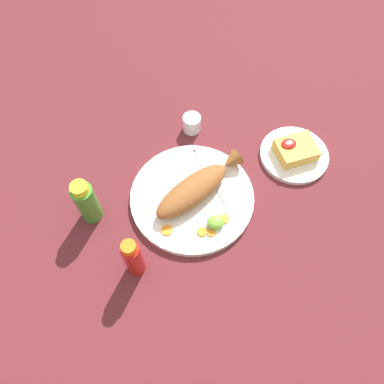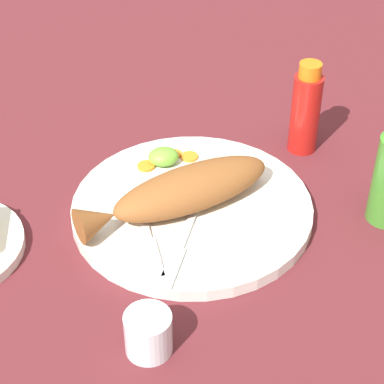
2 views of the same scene
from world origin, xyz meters
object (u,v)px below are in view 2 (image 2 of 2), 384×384
at_px(fork_near, 182,244).
at_px(salt_cup, 148,335).
at_px(fried_fish, 182,191).
at_px(hot_sauce_bottle_red, 306,110).
at_px(main_plate, 192,209).
at_px(fork_far, 147,235).

xyz_separation_m(fork_near, salt_cup, (-0.05, -0.15, 0.00)).
relative_size(fried_fish, hot_sauce_bottle_red, 1.91).
height_order(main_plate, fried_fish, fried_fish).
height_order(fried_fish, fork_near, fried_fish).
bearing_deg(main_plate, fork_near, -105.29).
xyz_separation_m(fork_far, hot_sauce_bottle_red, (0.25, 0.20, 0.05)).
xyz_separation_m(main_plate, fork_near, (-0.02, -0.08, 0.01)).
xyz_separation_m(fried_fish, hot_sauce_bottle_red, (0.20, 0.15, 0.02)).
relative_size(fried_fish, fork_far, 1.51).
relative_size(fried_fish, salt_cup, 5.25).
bearing_deg(fork_near, fork_far, -96.95).
xyz_separation_m(fork_near, fork_far, (-0.04, 0.02, 0.00)).
bearing_deg(main_plate, fork_far, -137.52).
bearing_deg(fork_far, main_plate, 126.24).
bearing_deg(hot_sauce_bottle_red, salt_cup, -125.23).
relative_size(main_plate, hot_sauce_bottle_red, 2.25).
bearing_deg(fork_near, fried_fish, -165.71).
bearing_deg(hot_sauce_bottle_red, fork_near, -133.38).
bearing_deg(fork_near, main_plate, -174.74).
bearing_deg(main_plate, hot_sauce_bottle_red, 36.84).
xyz_separation_m(hot_sauce_bottle_red, salt_cup, (-0.26, -0.37, -0.05)).
height_order(main_plate, fork_near, fork_near).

